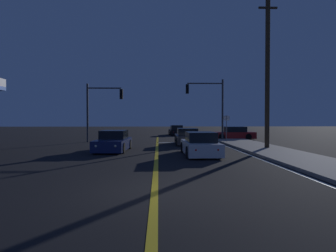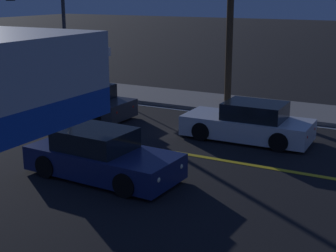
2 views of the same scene
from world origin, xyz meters
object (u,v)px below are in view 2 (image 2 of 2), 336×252
Objects in this scene: car_far_approaching_navy at (102,156)px; car_distant_tail_charcoal at (82,102)px; car_parked_curb_red at (62,74)px; car_lead_oncoming_white at (249,123)px; traffic_signal_near_right at (46,13)px; street_sign_corner at (108,64)px.

car_far_approaching_navy and car_distant_tail_charcoal have the same top height.
car_parked_curb_red is at bearing -133.33° from car_far_approaching_navy.
car_far_approaching_navy is at bearing 154.96° from car_lead_oncoming_white.
car_far_approaching_navy is 12.35m from traffic_signal_near_right.
traffic_signal_near_right is at bearing 118.30° from car_parked_curb_red.
car_parked_curb_red and car_far_approaching_navy have the same top height.
car_lead_oncoming_white is 12.00m from traffic_signal_near_right.
car_lead_oncoming_white is (0.02, -7.19, -0.00)m from car_distant_tail_charcoal.
car_lead_oncoming_white is (-5.41, -12.81, 0.00)m from car_parked_curb_red.
car_far_approaching_navy and car_lead_oncoming_white have the same top height.
car_lead_oncoming_white is at bearing 76.85° from traffic_signal_near_right.
street_sign_corner is at bearing 156.09° from car_parked_curb_red.
car_distant_tail_charcoal is 0.74× the size of traffic_signal_near_right.
car_distant_tail_charcoal is at bearing 134.48° from car_parked_curb_red.
car_parked_curb_red is 4.88m from street_sign_corner.
car_distant_tail_charcoal is 3.96m from street_sign_corner.
traffic_signal_near_right is 2.45× the size of street_sign_corner.
car_distant_tail_charcoal is at bearing 89.25° from car_lead_oncoming_white.
car_parked_curb_red is 7.81m from car_distant_tail_charcoal.
traffic_signal_near_right is (2.62, 11.21, 3.40)m from car_lead_oncoming_white.
car_distant_tail_charcoal is at bearing 56.74° from traffic_signal_near_right.
traffic_signal_near_right is at bearing 109.25° from street_sign_corner.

